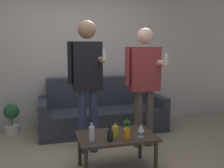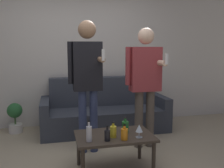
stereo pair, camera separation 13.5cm
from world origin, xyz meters
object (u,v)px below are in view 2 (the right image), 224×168
Objects in this scene: couch at (104,112)px; coffee_table at (114,139)px; person_standing_right at (145,78)px; person_standing_left at (87,74)px; bottle_orange at (124,134)px.

couch is 1.55m from coffee_table.
person_standing_right is (0.59, 0.60, 0.63)m from coffee_table.
person_standing_left is at bearing 179.91° from person_standing_right.
coffee_table is 0.95m from person_standing_left.
coffee_table is (-0.19, -1.54, 0.07)m from couch.
bottle_orange reaches higher than coffee_table.
person_standing_left is (-0.41, -0.94, 0.77)m from couch.
couch is at bearing 113.22° from person_standing_right.
couch is 1.26× the size of person_standing_right.
bottle_orange is at bearing -93.95° from couch.
couch reaches higher than bottle_orange.
person_standing_right reaches higher than couch.
couch is 12.49× the size of bottle_orange.
person_standing_right is at bearing 45.52° from coffee_table.
bottle_orange is 1.01m from person_standing_left.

